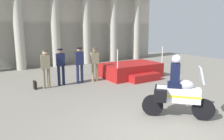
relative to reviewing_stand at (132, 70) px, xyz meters
The scene contains 9 objects.
ground_plane 6.53m from the reviewing_stand, 121.22° to the right, with size 28.25×28.25×0.00m, color gray.
colonnade_backdrop 7.25m from the reviewing_stand, 111.42° to the left, with size 18.17×1.49×6.65m.
reviewing_stand is the anchor object (origin of this frame).
officer_in_row_0 4.62m from the reviewing_stand, behind, with size 0.41×0.27×1.71m.
officer_in_row_1 3.91m from the reviewing_stand, behind, with size 0.41×0.27×1.71m.
officer_in_row_2 3.04m from the reviewing_stand, behind, with size 0.41×0.27×1.74m.
officer_in_row_3 2.25m from the reviewing_stand, behind, with size 0.41×0.27×1.67m.
motorcycle_with_rider 5.51m from the reviewing_stand, 113.56° to the right, with size 1.53×1.60×1.90m.
briefcase_on_ground 5.06m from the reviewing_stand, behind, with size 0.10×0.32×0.36m, color black.
Camera 1 is at (-3.64, -3.67, 2.65)m, focal length 34.68 mm.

